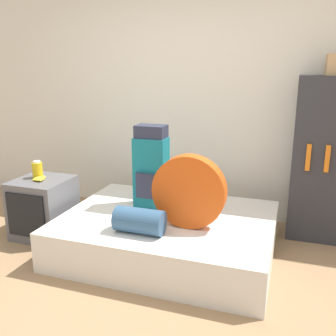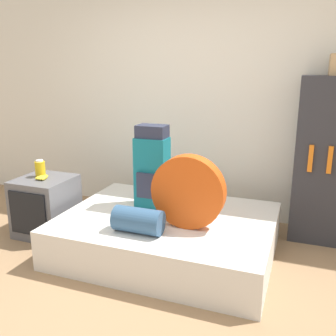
{
  "view_description": "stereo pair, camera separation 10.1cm",
  "coord_description": "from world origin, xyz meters",
  "px_view_note": "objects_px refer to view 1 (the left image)",
  "views": [
    {
      "loc": [
        1.04,
        -2.13,
        1.66
      ],
      "look_at": [
        0.02,
        0.86,
        0.81
      ],
      "focal_mm": 40.0,
      "sensor_mm": 36.0,
      "label": 1
    },
    {
      "loc": [
        1.13,
        -2.09,
        1.66
      ],
      "look_at": [
        0.02,
        0.86,
        0.81
      ],
      "focal_mm": 40.0,
      "sensor_mm": 36.0,
      "label": 2
    }
  ],
  "objects_px": {
    "sleeping_roll": "(139,221)",
    "bookshelf": "(325,160)",
    "television": "(43,207)",
    "tent_bag": "(189,192)",
    "canister": "(37,170)",
    "backpack": "(151,168)"
  },
  "relations": [
    {
      "from": "sleeping_roll",
      "to": "bookshelf",
      "type": "xyz_separation_m",
      "value": [
        1.43,
        1.22,
        0.33
      ]
    },
    {
      "from": "tent_bag",
      "to": "television",
      "type": "xyz_separation_m",
      "value": [
        -1.54,
        0.1,
        -0.37
      ]
    },
    {
      "from": "bookshelf",
      "to": "sleeping_roll",
      "type": "bearing_deg",
      "value": -139.57
    },
    {
      "from": "canister",
      "to": "bookshelf",
      "type": "xyz_separation_m",
      "value": [
        2.69,
        0.82,
        0.12
      ]
    },
    {
      "from": "tent_bag",
      "to": "canister",
      "type": "xyz_separation_m",
      "value": [
        -1.61,
        0.14,
        0.01
      ]
    },
    {
      "from": "television",
      "to": "tent_bag",
      "type": "bearing_deg",
      "value": -3.8
    },
    {
      "from": "television",
      "to": "bookshelf",
      "type": "bearing_deg",
      "value": 18.18
    },
    {
      "from": "sleeping_roll",
      "to": "bookshelf",
      "type": "height_order",
      "value": "bookshelf"
    },
    {
      "from": "sleeping_roll",
      "to": "bookshelf",
      "type": "distance_m",
      "value": 1.91
    },
    {
      "from": "canister",
      "to": "tent_bag",
      "type": "bearing_deg",
      "value": -5.14
    },
    {
      "from": "tent_bag",
      "to": "canister",
      "type": "relative_size",
      "value": 3.57
    },
    {
      "from": "television",
      "to": "canister",
      "type": "xyz_separation_m",
      "value": [
        -0.06,
        0.04,
        0.38
      ]
    },
    {
      "from": "sleeping_roll",
      "to": "canister",
      "type": "distance_m",
      "value": 1.34
    },
    {
      "from": "television",
      "to": "bookshelf",
      "type": "height_order",
      "value": "bookshelf"
    },
    {
      "from": "tent_bag",
      "to": "bookshelf",
      "type": "height_order",
      "value": "bookshelf"
    },
    {
      "from": "canister",
      "to": "sleeping_roll",
      "type": "bearing_deg",
      "value": -17.39
    },
    {
      "from": "backpack",
      "to": "tent_bag",
      "type": "relative_size",
      "value": 1.27
    },
    {
      "from": "sleeping_roll",
      "to": "bookshelf",
      "type": "bearing_deg",
      "value": 40.43
    },
    {
      "from": "tent_bag",
      "to": "sleeping_roll",
      "type": "height_order",
      "value": "tent_bag"
    },
    {
      "from": "television",
      "to": "sleeping_roll",
      "type": "bearing_deg",
      "value": -16.44
    },
    {
      "from": "backpack",
      "to": "canister",
      "type": "bearing_deg",
      "value": -169.44
    },
    {
      "from": "sleeping_roll",
      "to": "bookshelf",
      "type": "relative_size",
      "value": 0.25
    }
  ]
}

